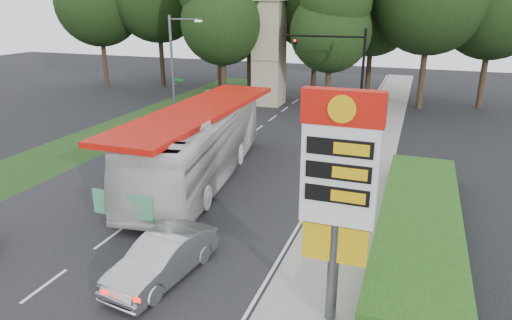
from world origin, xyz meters
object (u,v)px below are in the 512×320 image
(streetlight_signs, at_px, (175,64))
(sedan_silver, at_px, (163,258))
(gas_station_pylon, at_px, (339,180))
(monument, at_px, (269,48))
(transit_bus, at_px, (199,144))
(traffic_signal_mast, at_px, (345,65))

(streetlight_signs, height_order, sedan_silver, streetlight_signs)
(gas_station_pylon, xyz_separation_m, monument, (-11.20, 28.01, 0.66))
(streetlight_signs, distance_m, monument, 9.44)
(monument, relative_size, transit_bus, 0.73)
(sedan_silver, bearing_deg, traffic_signal_mast, 92.13)
(transit_bus, relative_size, sedan_silver, 3.01)
(gas_station_pylon, relative_size, monument, 0.68)
(traffic_signal_mast, xyz_separation_m, transit_bus, (-5.18, -12.96, -2.76))
(gas_station_pylon, xyz_separation_m, streetlight_signs, (-16.19, 20.01, -0.01))
(streetlight_signs, distance_m, transit_bus, 13.52)
(monument, relative_size, sedan_silver, 2.20)
(streetlight_signs, distance_m, sedan_silver, 22.61)
(monument, bearing_deg, gas_station_pylon, -68.20)
(traffic_signal_mast, distance_m, monument, 9.76)
(gas_station_pylon, relative_size, streetlight_signs, 0.86)
(traffic_signal_mast, height_order, sedan_silver, traffic_signal_mast)
(gas_station_pylon, height_order, monument, monument)
(traffic_signal_mast, height_order, monument, monument)
(streetlight_signs, relative_size, sedan_silver, 1.75)
(streetlight_signs, bearing_deg, monument, 58.03)
(transit_bus, bearing_deg, streetlight_signs, 116.32)
(streetlight_signs, xyz_separation_m, monument, (4.99, 7.99, 0.67))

